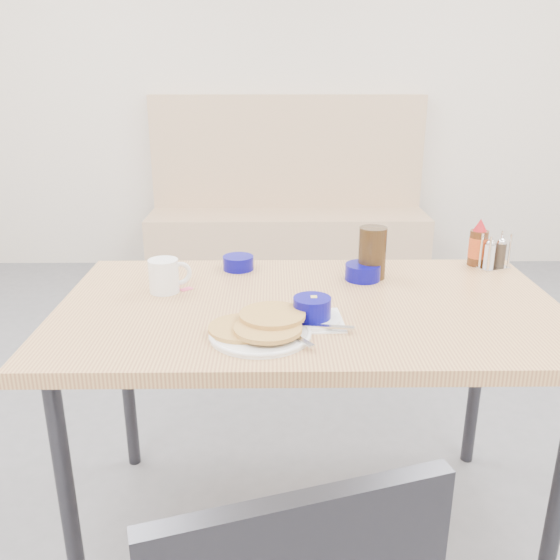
{
  "coord_description": "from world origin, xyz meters",
  "views": [
    {
      "loc": [
        -0.1,
        -1.29,
        1.38
      ],
      "look_at": [
        -0.08,
        0.28,
        0.82
      ],
      "focal_mm": 38.0,
      "sensor_mm": 36.0,
      "label": 1
    }
  ],
  "objects_px": {
    "creamer_bowl": "(238,263)",
    "amber_tumbler": "(372,253)",
    "condiment_caddy": "(495,256)",
    "syrup_bottle": "(478,245)",
    "pancake_plate": "(261,329)",
    "booth_bench": "(287,224)",
    "dining_table": "(309,324)",
    "coffee_mug": "(165,275)",
    "butter_bowl": "(363,272)",
    "grits_setting": "(312,311)"
  },
  "relations": [
    {
      "from": "amber_tumbler",
      "to": "syrup_bottle",
      "type": "bearing_deg",
      "value": 18.16
    },
    {
      "from": "coffee_mug",
      "to": "creamer_bowl",
      "type": "xyz_separation_m",
      "value": [
        0.2,
        0.2,
        -0.03
      ]
    },
    {
      "from": "coffee_mug",
      "to": "creamer_bowl",
      "type": "bearing_deg",
      "value": 45.35
    },
    {
      "from": "coffee_mug",
      "to": "amber_tumbler",
      "type": "relative_size",
      "value": 0.77
    },
    {
      "from": "grits_setting",
      "to": "creamer_bowl",
      "type": "relative_size",
      "value": 1.87
    },
    {
      "from": "dining_table",
      "to": "pancake_plate",
      "type": "relative_size",
      "value": 5.44
    },
    {
      "from": "butter_bowl",
      "to": "syrup_bottle",
      "type": "xyz_separation_m",
      "value": [
        0.4,
        0.14,
        0.04
      ]
    },
    {
      "from": "creamer_bowl",
      "to": "condiment_caddy",
      "type": "height_order",
      "value": "condiment_caddy"
    },
    {
      "from": "pancake_plate",
      "to": "syrup_bottle",
      "type": "xyz_separation_m",
      "value": [
        0.71,
        0.55,
        0.05
      ]
    },
    {
      "from": "booth_bench",
      "to": "creamer_bowl",
      "type": "relative_size",
      "value": 19.02
    },
    {
      "from": "condiment_caddy",
      "to": "syrup_bottle",
      "type": "height_order",
      "value": "syrup_bottle"
    },
    {
      "from": "creamer_bowl",
      "to": "syrup_bottle",
      "type": "bearing_deg",
      "value": 2.69
    },
    {
      "from": "pancake_plate",
      "to": "condiment_caddy",
      "type": "height_order",
      "value": "condiment_caddy"
    },
    {
      "from": "pancake_plate",
      "to": "amber_tumbler",
      "type": "xyz_separation_m",
      "value": [
        0.34,
        0.43,
        0.06
      ]
    },
    {
      "from": "pancake_plate",
      "to": "coffee_mug",
      "type": "height_order",
      "value": "coffee_mug"
    },
    {
      "from": "creamer_bowl",
      "to": "amber_tumbler",
      "type": "bearing_deg",
      "value": -11.35
    },
    {
      "from": "dining_table",
      "to": "syrup_bottle",
      "type": "distance_m",
      "value": 0.68
    },
    {
      "from": "coffee_mug",
      "to": "condiment_caddy",
      "type": "xyz_separation_m",
      "value": [
        1.04,
        0.21,
        -0.01
      ]
    },
    {
      "from": "booth_bench",
      "to": "pancake_plate",
      "type": "bearing_deg",
      "value": -92.77
    },
    {
      "from": "creamer_bowl",
      "to": "condiment_caddy",
      "type": "relative_size",
      "value": 0.85
    },
    {
      "from": "butter_bowl",
      "to": "amber_tumbler",
      "type": "bearing_deg",
      "value": 33.02
    },
    {
      "from": "pancake_plate",
      "to": "creamer_bowl",
      "type": "height_order",
      "value": "same"
    },
    {
      "from": "dining_table",
      "to": "creamer_bowl",
      "type": "bearing_deg",
      "value": 125.46
    },
    {
      "from": "condiment_caddy",
      "to": "syrup_bottle",
      "type": "distance_m",
      "value": 0.06
    },
    {
      "from": "coffee_mug",
      "to": "syrup_bottle",
      "type": "height_order",
      "value": "syrup_bottle"
    },
    {
      "from": "pancake_plate",
      "to": "grits_setting",
      "type": "xyz_separation_m",
      "value": [
        0.13,
        0.08,
        0.01
      ]
    },
    {
      "from": "dining_table",
      "to": "syrup_bottle",
      "type": "height_order",
      "value": "syrup_bottle"
    },
    {
      "from": "booth_bench",
      "to": "amber_tumbler",
      "type": "height_order",
      "value": "booth_bench"
    },
    {
      "from": "amber_tumbler",
      "to": "condiment_caddy",
      "type": "bearing_deg",
      "value": 11.81
    },
    {
      "from": "pancake_plate",
      "to": "condiment_caddy",
      "type": "relative_size",
      "value": 2.18
    },
    {
      "from": "dining_table",
      "to": "amber_tumbler",
      "type": "xyz_separation_m",
      "value": [
        0.21,
        0.22,
        0.14
      ]
    },
    {
      "from": "dining_table",
      "to": "creamer_bowl",
      "type": "xyz_separation_m",
      "value": [
        -0.22,
        0.3,
        0.08
      ]
    },
    {
      "from": "pancake_plate",
      "to": "condiment_caddy",
      "type": "bearing_deg",
      "value": 34.32
    },
    {
      "from": "amber_tumbler",
      "to": "creamer_bowl",
      "type": "bearing_deg",
      "value": 168.65
    },
    {
      "from": "booth_bench",
      "to": "dining_table",
      "type": "bearing_deg",
      "value": -90.0
    },
    {
      "from": "creamer_bowl",
      "to": "amber_tumbler",
      "type": "relative_size",
      "value": 0.62
    },
    {
      "from": "butter_bowl",
      "to": "condiment_caddy",
      "type": "distance_m",
      "value": 0.46
    },
    {
      "from": "dining_table",
      "to": "creamer_bowl",
      "type": "height_order",
      "value": "creamer_bowl"
    },
    {
      "from": "creamer_bowl",
      "to": "booth_bench",
      "type": "bearing_deg",
      "value": 84.48
    },
    {
      "from": "creamer_bowl",
      "to": "butter_bowl",
      "type": "relative_size",
      "value": 0.91
    },
    {
      "from": "condiment_caddy",
      "to": "syrup_bottle",
      "type": "xyz_separation_m",
      "value": [
        -0.05,
        0.03,
        0.03
      ]
    },
    {
      "from": "booth_bench",
      "to": "syrup_bottle",
      "type": "relative_size",
      "value": 11.97
    },
    {
      "from": "creamer_bowl",
      "to": "syrup_bottle",
      "type": "xyz_separation_m",
      "value": [
        0.79,
        0.04,
        0.05
      ]
    },
    {
      "from": "booth_bench",
      "to": "butter_bowl",
      "type": "xyz_separation_m",
      "value": [
        0.18,
        -2.34,
        0.43
      ]
    },
    {
      "from": "grits_setting",
      "to": "butter_bowl",
      "type": "bearing_deg",
      "value": 61.36
    },
    {
      "from": "dining_table",
      "to": "syrup_bottle",
      "type": "relative_size",
      "value": 8.82
    },
    {
      "from": "grits_setting",
      "to": "syrup_bottle",
      "type": "height_order",
      "value": "syrup_bottle"
    },
    {
      "from": "butter_bowl",
      "to": "amber_tumbler",
      "type": "relative_size",
      "value": 0.68
    },
    {
      "from": "butter_bowl",
      "to": "syrup_bottle",
      "type": "distance_m",
      "value": 0.43
    },
    {
      "from": "dining_table",
      "to": "butter_bowl",
      "type": "relative_size",
      "value": 12.73
    }
  ]
}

